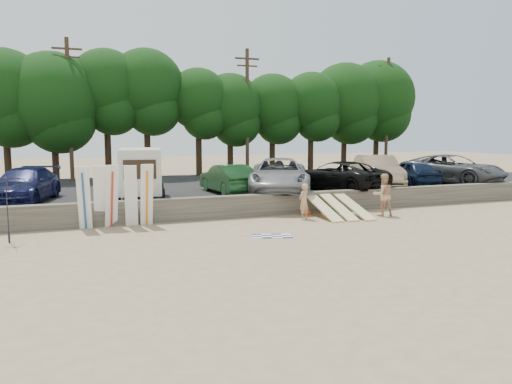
# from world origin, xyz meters

# --- Properties ---
(ground) EXTENTS (120.00, 120.00, 0.00)m
(ground) POSITION_xyz_m (0.00, 0.00, 0.00)
(ground) COLOR tan
(ground) RESTS_ON ground
(seawall) EXTENTS (44.00, 0.50, 1.00)m
(seawall) POSITION_xyz_m (0.00, 3.00, 0.50)
(seawall) COLOR #6B6356
(seawall) RESTS_ON ground
(parking_lot) EXTENTS (44.00, 14.50, 0.70)m
(parking_lot) POSITION_xyz_m (0.00, 10.50, 0.35)
(parking_lot) COLOR #282828
(parking_lot) RESTS_ON ground
(treeline) EXTENTS (33.92, 6.39, 8.99)m
(treeline) POSITION_xyz_m (0.09, 17.51, 6.28)
(treeline) COLOR #382616
(treeline) RESTS_ON parking_lot
(utility_poles) EXTENTS (25.80, 0.26, 9.00)m
(utility_poles) POSITION_xyz_m (2.00, 16.00, 5.43)
(utility_poles) COLOR #473321
(utility_poles) RESTS_ON parking_lot
(box_trailer) EXTENTS (2.58, 3.95, 2.36)m
(box_trailer) POSITION_xyz_m (-7.13, 5.62, 2.02)
(box_trailer) COLOR beige
(box_trailer) RESTS_ON parking_lot
(car_0) EXTENTS (3.44, 5.63, 1.52)m
(car_0) POSITION_xyz_m (-12.18, 6.42, 1.46)
(car_0) COLOR #11143D
(car_0) RESTS_ON parking_lot
(car_1) EXTENTS (1.89, 4.62, 1.49)m
(car_1) POSITION_xyz_m (-2.66, 6.15, 1.44)
(car_1) COLOR #163E1B
(car_1) RESTS_ON parking_lot
(car_2) EXTENTS (5.28, 7.06, 1.78)m
(car_2) POSITION_xyz_m (-0.13, 5.41, 1.59)
(car_2) COLOR gray
(car_2) RESTS_ON parking_lot
(car_3) EXTENTS (4.22, 6.19, 1.57)m
(car_3) POSITION_xyz_m (3.37, 5.40, 1.49)
(car_3) COLOR black
(car_3) RESTS_ON parking_lot
(car_4) EXTENTS (3.70, 5.80, 1.80)m
(car_4) POSITION_xyz_m (6.25, 5.99, 1.60)
(car_4) COLOR #8A7358
(car_4) RESTS_ON parking_lot
(car_5) EXTENTS (2.50, 4.54, 1.46)m
(car_5) POSITION_xyz_m (8.71, 5.95, 1.43)
(car_5) COLOR black
(car_5) RESTS_ON parking_lot
(car_6) EXTENTS (4.74, 6.88, 1.75)m
(car_6) POSITION_xyz_m (11.72, 6.01, 1.57)
(car_6) COLOR #434548
(car_6) RESTS_ON parking_lot
(surfboard_upright_0) EXTENTS (0.60, 0.74, 2.54)m
(surfboard_upright_0) POSITION_xyz_m (-9.79, 2.39, 1.27)
(surfboard_upright_0) COLOR white
(surfboard_upright_0) RESTS_ON ground
(surfboard_upright_1) EXTENTS (0.52, 0.71, 2.53)m
(surfboard_upright_1) POSITION_xyz_m (-9.17, 2.62, 1.27)
(surfboard_upright_1) COLOR white
(surfboard_upright_1) RESTS_ON ground
(surfboard_upright_2) EXTENTS (0.59, 0.69, 2.55)m
(surfboard_upright_2) POSITION_xyz_m (-8.73, 2.52, 1.28)
(surfboard_upright_2) COLOR white
(surfboard_upright_2) RESTS_ON ground
(surfboard_upright_3) EXTENTS (0.59, 0.78, 2.53)m
(surfboard_upright_3) POSITION_xyz_m (-7.99, 2.39, 1.27)
(surfboard_upright_3) COLOR white
(surfboard_upright_3) RESTS_ON ground
(surfboard_upright_4) EXTENTS (0.51, 0.60, 2.56)m
(surfboard_upright_4) POSITION_xyz_m (-7.36, 2.40, 1.28)
(surfboard_upright_4) COLOR white
(surfboard_upright_4) RESTS_ON ground
(surfboard_low_0) EXTENTS (0.56, 2.89, 0.95)m
(surfboard_low_0) POSITION_xyz_m (0.34, 1.56, 0.48)
(surfboard_low_0) COLOR beige
(surfboard_low_0) RESTS_ON ground
(surfboard_low_1) EXTENTS (0.56, 2.88, 0.97)m
(surfboard_low_1) POSITION_xyz_m (1.07, 1.52, 0.49)
(surfboard_low_1) COLOR beige
(surfboard_low_1) RESTS_ON ground
(surfboard_low_2) EXTENTS (0.56, 2.90, 0.90)m
(surfboard_low_2) POSITION_xyz_m (1.85, 1.38, 0.45)
(surfboard_low_2) COLOR beige
(surfboard_low_2) RESTS_ON ground
(beachgoer_a) EXTENTS (0.69, 0.62, 1.59)m
(beachgoer_a) POSITION_xyz_m (-0.67, 1.45, 0.79)
(beachgoer_a) COLOR tan
(beachgoer_a) RESTS_ON ground
(beachgoer_b) EXTENTS (1.08, 0.92, 1.95)m
(beachgoer_b) POSITION_xyz_m (3.12, 0.94, 0.97)
(beachgoer_b) COLOR tan
(beachgoer_b) RESTS_ON ground
(cooler) EXTENTS (0.46, 0.40, 0.32)m
(cooler) POSITION_xyz_m (1.20, 2.04, 0.16)
(cooler) COLOR #238032
(cooler) RESTS_ON ground
(gear_bag) EXTENTS (0.32, 0.27, 0.22)m
(gear_bag) POSITION_xyz_m (-0.04, 2.40, 0.11)
(gear_bag) COLOR #D14918
(gear_bag) RESTS_ON ground
(beach_towel) EXTENTS (1.90, 1.90, 0.00)m
(beach_towel) POSITION_xyz_m (-3.39, -1.38, 0.01)
(beach_towel) COLOR white
(beach_towel) RESTS_ON ground
(beach_umbrella) EXTENTS (3.47, 3.49, 2.41)m
(beach_umbrella) POSITION_xyz_m (-12.34, 0.94, 1.21)
(beach_umbrella) COLOR black
(beach_umbrella) RESTS_ON ground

